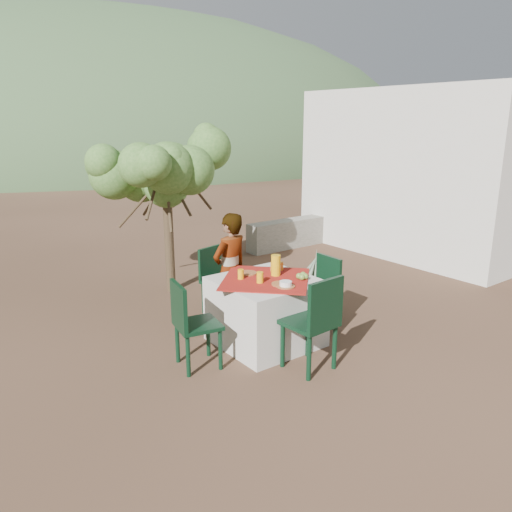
{
  "coord_description": "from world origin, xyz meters",
  "views": [
    {
      "loc": [
        -3.08,
        -3.91,
        2.45
      ],
      "look_at": [
        0.31,
        0.6,
        0.91
      ],
      "focal_mm": 35.0,
      "sensor_mm": 36.0,
      "label": 1
    }
  ],
  "objects_px": {
    "chair_right": "(321,289)",
    "person": "(230,271)",
    "juice_pitcher": "(276,265)",
    "chair_near": "(316,320)",
    "agave": "(316,271)",
    "table": "(266,311)",
    "chair_left": "(190,321)",
    "guesthouse": "(436,170)",
    "chair_far": "(216,277)",
    "shrub_tree": "(168,178)"
  },
  "relations": [
    {
      "from": "juice_pitcher",
      "to": "guesthouse",
      "type": "bearing_deg",
      "value": 16.5
    },
    {
      "from": "table",
      "to": "chair_near",
      "type": "distance_m",
      "value": 0.84
    },
    {
      "from": "table",
      "to": "person",
      "type": "bearing_deg",
      "value": 93.31
    },
    {
      "from": "chair_far",
      "to": "chair_left",
      "type": "height_order",
      "value": "chair_left"
    },
    {
      "from": "chair_right",
      "to": "juice_pitcher",
      "type": "height_order",
      "value": "juice_pitcher"
    },
    {
      "from": "chair_far",
      "to": "chair_near",
      "type": "distance_m",
      "value": 1.97
    },
    {
      "from": "chair_right",
      "to": "guesthouse",
      "type": "height_order",
      "value": "guesthouse"
    },
    {
      "from": "agave",
      "to": "juice_pitcher",
      "type": "relative_size",
      "value": 2.62
    },
    {
      "from": "chair_near",
      "to": "agave",
      "type": "xyz_separation_m",
      "value": [
        1.95,
        2.03,
        -0.35
      ]
    },
    {
      "from": "table",
      "to": "chair_near",
      "type": "bearing_deg",
      "value": -91.19
    },
    {
      "from": "person",
      "to": "guesthouse",
      "type": "distance_m",
      "value": 5.63
    },
    {
      "from": "chair_left",
      "to": "chair_right",
      "type": "xyz_separation_m",
      "value": [
        1.77,
        -0.04,
        -0.02
      ]
    },
    {
      "from": "agave",
      "to": "guesthouse",
      "type": "relative_size",
      "value": 0.15
    },
    {
      "from": "chair_far",
      "to": "guesthouse",
      "type": "xyz_separation_m",
      "value": [
        5.38,
        0.45,
        1.02
      ]
    },
    {
      "from": "chair_near",
      "to": "chair_left",
      "type": "relative_size",
      "value": 1.09
    },
    {
      "from": "guesthouse",
      "to": "chair_near",
      "type": "bearing_deg",
      "value": -156.17
    },
    {
      "from": "chair_left",
      "to": "person",
      "type": "distance_m",
      "value": 1.16
    },
    {
      "from": "chair_near",
      "to": "person",
      "type": "xyz_separation_m",
      "value": [
        -0.02,
        1.47,
        0.15
      ]
    },
    {
      "from": "agave",
      "to": "table",
      "type": "bearing_deg",
      "value": -147.95
    },
    {
      "from": "chair_right",
      "to": "person",
      "type": "distance_m",
      "value": 1.12
    },
    {
      "from": "chair_near",
      "to": "juice_pitcher",
      "type": "distance_m",
      "value": 0.93
    },
    {
      "from": "table",
      "to": "shrub_tree",
      "type": "distance_m",
      "value": 2.63
    },
    {
      "from": "chair_near",
      "to": "person",
      "type": "bearing_deg",
      "value": -92.61
    },
    {
      "from": "shrub_tree",
      "to": "agave",
      "type": "distance_m",
      "value": 2.62
    },
    {
      "from": "chair_left",
      "to": "person",
      "type": "bearing_deg",
      "value": -43.97
    },
    {
      "from": "agave",
      "to": "chair_far",
      "type": "bearing_deg",
      "value": -178.26
    },
    {
      "from": "chair_left",
      "to": "shrub_tree",
      "type": "xyz_separation_m",
      "value": [
        1.01,
        2.31,
        1.14
      ]
    },
    {
      "from": "chair_far",
      "to": "juice_pitcher",
      "type": "height_order",
      "value": "juice_pitcher"
    },
    {
      "from": "shrub_tree",
      "to": "juice_pitcher",
      "type": "distance_m",
      "value": 2.4
    },
    {
      "from": "person",
      "to": "guesthouse",
      "type": "height_order",
      "value": "guesthouse"
    },
    {
      "from": "chair_far",
      "to": "chair_right",
      "type": "distance_m",
      "value": 1.41
    },
    {
      "from": "chair_near",
      "to": "chair_left",
      "type": "xyz_separation_m",
      "value": [
        -0.95,
        0.8,
        -0.04
      ]
    },
    {
      "from": "chair_far",
      "to": "agave",
      "type": "height_order",
      "value": "chair_far"
    },
    {
      "from": "person",
      "to": "agave",
      "type": "distance_m",
      "value": 2.1
    },
    {
      "from": "guesthouse",
      "to": "juice_pitcher",
      "type": "xyz_separation_m",
      "value": [
        -5.29,
        -1.57,
        -0.62
      ]
    },
    {
      "from": "table",
      "to": "chair_right",
      "type": "distance_m",
      "value": 0.81
    },
    {
      "from": "chair_near",
      "to": "chair_right",
      "type": "distance_m",
      "value": 1.12
    },
    {
      "from": "chair_far",
      "to": "person",
      "type": "distance_m",
      "value": 0.56
    },
    {
      "from": "person",
      "to": "guesthouse",
      "type": "xyz_separation_m",
      "value": [
        5.49,
        0.95,
        0.8
      ]
    },
    {
      "from": "chair_far",
      "to": "guesthouse",
      "type": "relative_size",
      "value": 0.2
    },
    {
      "from": "guesthouse",
      "to": "table",
      "type": "bearing_deg",
      "value": -163.67
    },
    {
      "from": "chair_far",
      "to": "chair_near",
      "type": "relative_size",
      "value": 0.87
    },
    {
      "from": "juice_pitcher",
      "to": "table",
      "type": "bearing_deg",
      "value": -169.3
    },
    {
      "from": "chair_near",
      "to": "shrub_tree",
      "type": "distance_m",
      "value": 3.31
    },
    {
      "from": "juice_pitcher",
      "to": "chair_far",
      "type": "bearing_deg",
      "value": 94.38
    },
    {
      "from": "person",
      "to": "juice_pitcher",
      "type": "relative_size",
      "value": 6.0
    },
    {
      "from": "shrub_tree",
      "to": "guesthouse",
      "type": "relative_size",
      "value": 0.5
    },
    {
      "from": "chair_far",
      "to": "shrub_tree",
      "type": "xyz_separation_m",
      "value": [
        -0.04,
        1.15,
        1.17
      ]
    },
    {
      "from": "chair_near",
      "to": "person",
      "type": "height_order",
      "value": "person"
    },
    {
      "from": "table",
      "to": "chair_left",
      "type": "height_order",
      "value": "chair_left"
    }
  ]
}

